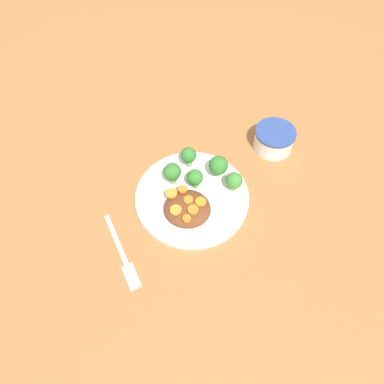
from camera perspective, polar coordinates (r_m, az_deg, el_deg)
ground_plane at (r=0.87m, az=0.00°, el=-1.10°), size 4.00×4.00×0.00m
plate at (r=0.86m, az=0.00°, el=-0.74°), size 0.26×0.26×0.02m
dip_bowl at (r=0.97m, az=12.42°, el=8.00°), size 0.10×0.10×0.06m
stew_mound at (r=0.82m, az=-0.85°, el=-2.52°), size 0.10×0.10×0.03m
broccoli_floret_0 at (r=0.87m, az=4.04°, el=4.05°), size 0.04×0.04×0.06m
broccoli_floret_1 at (r=0.86m, az=-3.02°, el=2.98°), size 0.04×0.04×0.06m
broccoli_floret_2 at (r=0.85m, az=0.41°, el=2.15°), size 0.04×0.04×0.05m
broccoli_floret_3 at (r=0.89m, az=-0.52°, el=5.55°), size 0.04×0.04×0.05m
broccoli_floret_4 at (r=0.85m, az=6.43°, el=1.68°), size 0.04×0.04×0.05m
carrot_slice_0 at (r=0.82m, az=-3.15°, el=-0.21°), size 0.03×0.03×0.01m
carrot_slice_1 at (r=0.81m, az=-0.63°, el=-1.21°), size 0.02×0.02×0.01m
carrot_slice_2 at (r=0.81m, az=1.33°, el=-1.49°), size 0.02×0.02×0.00m
carrot_slice_3 at (r=0.79m, az=0.15°, el=-2.73°), size 0.02×0.02×0.01m
carrot_slice_4 at (r=0.78m, az=-0.81°, el=-4.05°), size 0.02×0.02×0.01m
carrot_slice_5 at (r=0.80m, az=-2.50°, el=-2.76°), size 0.03×0.03×0.01m
carrot_slice_6 at (r=0.82m, az=-1.43°, el=0.42°), size 0.02×0.02×0.01m
fork at (r=0.81m, az=-10.38°, el=-9.77°), size 0.13×0.16×0.01m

